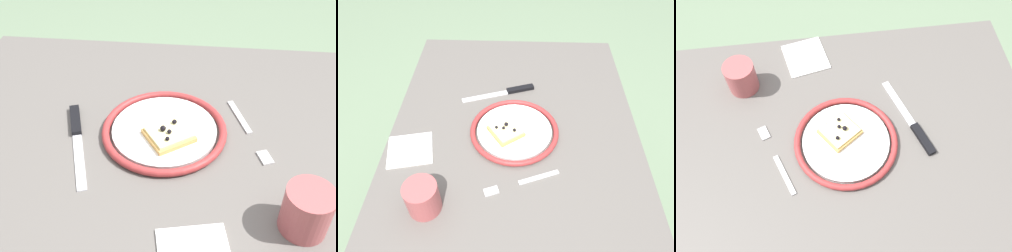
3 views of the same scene
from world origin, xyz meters
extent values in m
plane|color=slate|center=(0.00, 0.00, 0.00)|extent=(6.00, 6.00, 0.00)
cube|color=#5B5651|center=(0.00, 0.00, 0.69)|extent=(0.98, 0.72, 0.04)
cylinder|color=#4C4742|center=(-0.43, 0.30, 0.34)|extent=(0.05, 0.05, 0.67)
cylinder|color=#4C4742|center=(0.43, 0.30, 0.34)|extent=(0.05, 0.05, 0.67)
cylinder|color=white|center=(0.00, 0.00, 0.71)|extent=(0.21, 0.21, 0.01)
torus|color=maroon|center=(0.00, 0.00, 0.71)|extent=(0.26, 0.26, 0.02)
cube|color=tan|center=(-0.01, 0.02, 0.72)|extent=(0.11, 0.11, 0.01)
cube|color=#F1E49A|center=(-0.01, 0.02, 0.73)|extent=(0.10, 0.10, 0.01)
sphere|color=black|center=(-0.02, 0.00, 0.74)|extent=(0.01, 0.01, 0.01)
sphere|color=black|center=(-0.01, 0.03, 0.74)|extent=(0.01, 0.01, 0.01)
sphere|color=black|center=(-0.01, 0.05, 0.74)|extent=(0.01, 0.01, 0.01)
sphere|color=black|center=(0.00, 0.02, 0.74)|extent=(0.01, 0.01, 0.01)
cube|color=silver|center=(0.15, 0.10, 0.71)|extent=(0.06, 0.15, 0.00)
cube|color=black|center=(0.19, -0.02, 0.71)|extent=(0.05, 0.09, 0.01)
cube|color=silver|center=(-0.16, -0.07, 0.71)|extent=(0.05, 0.11, 0.00)
cube|color=silver|center=(-0.20, 0.05, 0.71)|extent=(0.03, 0.04, 0.00)
cylinder|color=#A54C4C|center=(-0.25, 0.21, 0.75)|extent=(0.08, 0.08, 0.08)
cube|color=white|center=(-0.08, 0.29, 0.71)|extent=(0.14, 0.14, 0.00)
camera|label=1|loc=(-0.07, 0.65, 1.29)|focal=45.31mm
camera|label=2|loc=(-0.63, 0.00, 1.39)|focal=34.26mm
camera|label=3|loc=(-0.06, -0.42, 1.53)|focal=39.91mm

